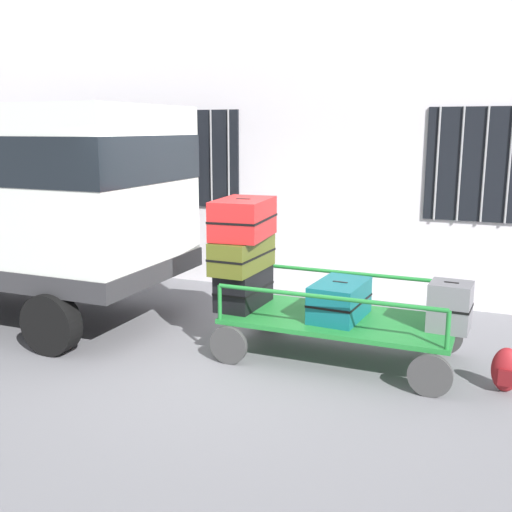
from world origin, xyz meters
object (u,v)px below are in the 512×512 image
Objects in this scene: van at (17,190)px; backpack at (506,370)px; suitcase_center_bottom at (450,306)px; luggage_cart at (339,324)px; suitcase_left_top at (243,218)px; suitcase_left_middle at (242,254)px; suitcase_left_bottom at (244,288)px; suitcase_midleft_bottom at (340,300)px.

van is 6.20m from backpack.
suitcase_center_bottom is 0.79m from backpack.
luggage_cart is 5.01× the size of suitcase_center_bottom.
van is at bearing -178.93° from suitcase_left_top.
suitcase_left_middle is 2.10× the size of backpack.
suitcase_left_middle is 1.01× the size of suitcase_left_top.
van is 5.55m from suitcase_center_bottom.
suitcase_left_bottom reaches higher than suitcase_midleft_bottom.
van is 5.28× the size of suitcase_left_bottom.
suitcase_center_bottom reaches higher than suitcase_left_bottom.
van is 3.21m from suitcase_left_top.
backpack is at bearing -1.32° from van.
suitcase_midleft_bottom is (-0.00, -0.00, 0.28)m from luggage_cart.
suitcase_left_top is (0.00, -0.01, 0.81)m from suitcase_left_bottom.
suitcase_midleft_bottom reaches higher than backpack.
suitcase_center_bottom is (2.26, 0.08, -0.37)m from suitcase_left_middle.
suitcase_left_top is at bearing 175.97° from backpack.
suitcase_midleft_bottom is at bearing 0.31° from suitcase_left_top.
backpack is at bearing -3.42° from suitcase_left_middle.
backpack is (0.57, -0.25, -0.50)m from suitcase_center_bottom.
suitcase_left_middle is at bearing 176.58° from backpack.
luggage_cart is at bearing -0.35° from suitcase_left_bottom.
suitcase_left_bottom is 0.81m from suitcase_left_top.
suitcase_left_top is (-1.13, -0.01, 1.10)m from luggage_cart.
van is at bearing -179.47° from suitcase_left_middle.
suitcase_center_bottom is (1.13, 0.04, 0.33)m from luggage_cart.
suitcase_left_middle is 1.20m from suitcase_midleft_bottom.
van is 4.45m from suitcase_midleft_bottom.
suitcase_left_bottom is at bearing 1.32° from van.
van is 3.26m from suitcase_left_middle.
suitcase_center_bottom is at bearing 2.01° from luggage_cart.
suitcase_left_middle is at bearing -90.00° from suitcase_left_top.
suitcase_midleft_bottom is at bearing -0.38° from suitcase_left_bottom.
suitcase_left_middle is (-1.13, -0.04, 0.69)m from luggage_cart.
backpack is (2.83, -0.21, -0.46)m from suitcase_left_bottom.
van is 4.60× the size of suitcase_left_middle.
suitcase_left_top is 3.10m from backpack.
luggage_cart is 1.18m from suitcase_center_bottom.
van is 4.63× the size of suitcase_left_top.
backpack is at bearing -6.93° from luggage_cart.
suitcase_left_bottom reaches higher than luggage_cart.
luggage_cart is 1.17m from suitcase_left_bottom.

